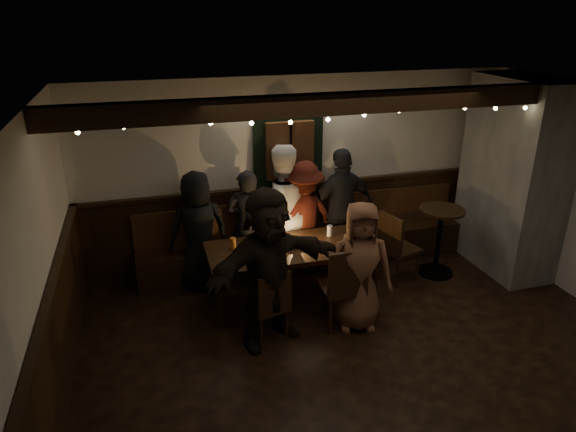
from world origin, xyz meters
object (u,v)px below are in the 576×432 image
object	(u,v)px
high_top	(439,233)
person_e	(342,208)
person_b	(248,225)
person_d	(302,218)
chair_near_left	(270,303)
person_g	(359,267)
person_c	(281,210)
chair_end	(395,244)
person_a	(199,231)
chair_near_right	(344,284)
person_f	(268,268)
dining_table	(292,251)

from	to	relation	value
high_top	person_e	bearing A→B (deg)	150.85
person_b	person_e	bearing A→B (deg)	-161.87
person_d	chair_near_left	bearing A→B (deg)	41.70
person_g	high_top	bearing A→B (deg)	41.79
person_c	person_d	xyz separation A→B (m)	(0.28, -0.07, -0.11)
chair_end	person_e	distance (m)	0.89
chair_near_left	person_d	xyz separation A→B (m)	(0.82, 1.47, 0.30)
person_a	person_g	size ratio (longest dim) A/B	1.03
person_a	person_d	size ratio (longest dim) A/B	0.99
chair_near_right	person_g	size ratio (longest dim) A/B	0.67
person_e	person_f	world-z (taller)	person_f
chair_near_right	person_a	size ratio (longest dim) A/B	0.65
person_f	person_g	size ratio (longest dim) A/B	1.17
person_f	person_b	bearing A→B (deg)	66.25
person_d	person_f	size ratio (longest dim) A/B	0.89
person_a	person_e	bearing A→B (deg)	176.87
dining_table	person_a	size ratio (longest dim) A/B	1.33
person_b	person_d	world-z (taller)	person_d
high_top	person_b	world-z (taller)	person_b
chair_near_left	person_c	bearing A→B (deg)	70.71
chair_near_left	person_g	xyz separation A→B (m)	(1.02, 0.03, 0.27)
person_c	person_f	size ratio (longest dim) A/B	1.02
person_f	high_top	bearing A→B (deg)	-2.33
dining_table	person_f	world-z (taller)	person_f
person_a	person_b	distance (m)	0.65
person_c	person_e	bearing A→B (deg)	173.89
person_b	person_d	bearing A→B (deg)	-165.73
person_a	dining_table	bearing A→B (deg)	141.02
person_d	person_e	bearing A→B (deg)	166.19
chair_near_left	person_f	world-z (taller)	person_f
chair_near_right	person_b	xyz separation A→B (m)	(-0.77, 1.49, 0.18)
dining_table	person_e	distance (m)	1.22
chair_near_left	person_f	distance (m)	0.40
person_a	person_f	size ratio (longest dim) A/B	0.88
person_b	person_g	size ratio (longest dim) A/B	1.00
chair_near_left	person_e	distance (m)	2.10
dining_table	chair_near_right	distance (m)	0.84
dining_table	person_b	xyz separation A→B (m)	(-0.39, 0.75, 0.08)
chair_near_left	person_b	xyz separation A→B (m)	(0.08, 1.51, 0.27)
chair_near_left	dining_table	bearing A→B (deg)	58.19
person_a	person_e	world-z (taller)	person_e
chair_near_left	person_a	world-z (taller)	person_a
chair_near_right	person_d	distance (m)	1.46
chair_end	person_a	distance (m)	2.55
person_d	chair_end	bearing A→B (deg)	131.08
person_f	chair_end	bearing A→B (deg)	2.65
person_d	person_f	distance (m)	1.65
person_d	person_g	world-z (taller)	person_d
dining_table	person_b	size ratio (longest dim) A/B	1.36
chair_end	person_a	size ratio (longest dim) A/B	0.62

